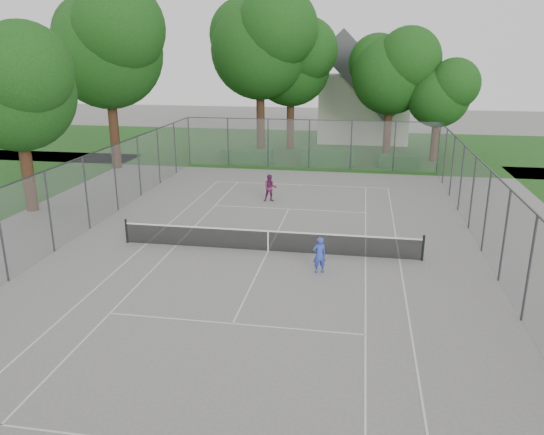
% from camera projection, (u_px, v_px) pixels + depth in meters
% --- Properties ---
extents(ground, '(120.00, 120.00, 0.00)m').
position_uv_depth(ground, '(268.00, 251.00, 22.64)').
color(ground, slate).
rests_on(ground, ground).
extents(grass_far, '(60.00, 20.00, 0.00)m').
position_uv_depth(grass_far, '(319.00, 147.00, 47.08)').
color(grass_far, '#194513').
rests_on(grass_far, ground).
extents(court_markings, '(11.03, 23.83, 0.01)m').
position_uv_depth(court_markings, '(268.00, 251.00, 22.64)').
color(court_markings, silver).
rests_on(court_markings, ground).
extents(tennis_net, '(12.87, 0.10, 1.10)m').
position_uv_depth(tennis_net, '(268.00, 240.00, 22.48)').
color(tennis_net, black).
rests_on(tennis_net, ground).
extents(perimeter_fence, '(18.08, 34.08, 3.52)m').
position_uv_depth(perimeter_fence, '(268.00, 211.00, 22.09)').
color(perimeter_fence, '#38383D').
rests_on(perimeter_fence, ground).
extents(tree_far_left, '(9.01, 8.23, 12.96)m').
position_uv_depth(tree_far_left, '(261.00, 41.00, 41.89)').
color(tree_far_left, '#351E13').
rests_on(tree_far_left, ground).
extents(tree_far_midleft, '(7.55, 6.89, 10.86)m').
position_uv_depth(tree_far_midleft, '(292.00, 60.00, 44.07)').
color(tree_far_midleft, '#351E13').
rests_on(tree_far_midleft, ground).
extents(tree_far_midright, '(6.95, 6.35, 10.00)m').
position_uv_depth(tree_far_midright, '(393.00, 69.00, 40.83)').
color(tree_far_midright, '#351E13').
rests_on(tree_far_midright, ground).
extents(tree_far_right, '(5.39, 4.92, 7.75)m').
position_uv_depth(tree_far_right, '(440.00, 91.00, 39.65)').
color(tree_far_right, '#351E13').
rests_on(tree_far_right, ground).
extents(tree_side_back, '(8.79, 8.03, 12.64)m').
position_uv_depth(tree_side_back, '(107.00, 43.00, 36.18)').
color(tree_side_back, '#351E13').
rests_on(tree_side_back, ground).
extents(tree_side_front, '(6.70, 6.11, 9.63)m').
position_uv_depth(tree_side_front, '(16.00, 84.00, 26.43)').
color(tree_side_front, '#351E13').
rests_on(tree_side_front, ground).
extents(hedge_left, '(3.88, 1.16, 0.97)m').
position_uv_depth(hedge_left, '(247.00, 156.00, 40.43)').
color(hedge_left, '#184B1A').
rests_on(hedge_left, ground).
extents(hedge_mid, '(3.96, 1.13, 1.24)m').
position_uv_depth(hedge_mid, '(328.00, 157.00, 39.29)').
color(hedge_mid, '#184B1A').
rests_on(hedge_mid, ground).
extents(hedge_right, '(2.96, 1.08, 0.89)m').
position_uv_depth(hedge_right, '(399.00, 161.00, 38.87)').
color(hedge_right, '#184B1A').
rests_on(hedge_right, ground).
extents(house, '(8.07, 6.25, 10.04)m').
position_uv_depth(house, '(364.00, 97.00, 49.45)').
color(house, beige).
rests_on(house, ground).
extents(girl_player, '(0.62, 0.52, 1.44)m').
position_uv_depth(girl_player, '(319.00, 255.00, 20.28)').
color(girl_player, '#3149B7').
rests_on(girl_player, ground).
extents(woman_player, '(0.87, 0.75, 1.54)m').
position_uv_depth(woman_player, '(270.00, 188.00, 29.94)').
color(woman_player, '#65214C').
rests_on(woman_player, ground).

